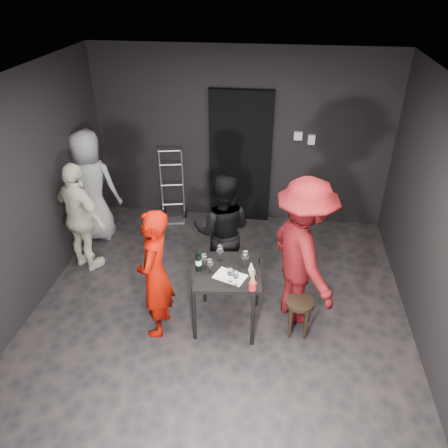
# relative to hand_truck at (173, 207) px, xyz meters

# --- Properties ---
(floor) EXTENTS (4.50, 5.00, 0.02)m
(floor) POSITION_rel_hand_truck_xyz_m (1.07, -2.24, -0.22)
(floor) COLOR black
(floor) RESTS_ON ground
(ceiling) EXTENTS (4.50, 5.00, 0.02)m
(ceiling) POSITION_rel_hand_truck_xyz_m (1.07, -2.24, 2.48)
(ceiling) COLOR silver
(ceiling) RESTS_ON ground
(wall_back) EXTENTS (4.50, 0.04, 2.70)m
(wall_back) POSITION_rel_hand_truck_xyz_m (1.07, 0.26, 1.13)
(wall_back) COLOR black
(wall_back) RESTS_ON ground
(wall_left) EXTENTS (0.04, 5.00, 2.70)m
(wall_left) POSITION_rel_hand_truck_xyz_m (-1.18, -2.24, 1.13)
(wall_left) COLOR black
(wall_left) RESTS_ON ground
(wall_right) EXTENTS (0.04, 5.00, 2.70)m
(wall_right) POSITION_rel_hand_truck_xyz_m (3.32, -2.24, 1.13)
(wall_right) COLOR black
(wall_right) RESTS_ON ground
(doorway) EXTENTS (0.95, 0.10, 2.10)m
(doorway) POSITION_rel_hand_truck_xyz_m (1.07, 0.20, 0.83)
(doorway) COLOR black
(doorway) RESTS_ON ground
(wallbox_upper) EXTENTS (0.12, 0.06, 0.12)m
(wallbox_upper) POSITION_rel_hand_truck_xyz_m (1.92, 0.21, 1.23)
(wallbox_upper) COLOR #B7B7B2
(wallbox_upper) RESTS_ON wall_back
(wallbox_lower) EXTENTS (0.10, 0.06, 0.14)m
(wallbox_lower) POSITION_rel_hand_truck_xyz_m (2.12, 0.21, 1.18)
(wallbox_lower) COLOR #B7B7B2
(wallbox_lower) RESTS_ON wall_back
(hand_truck) EXTENTS (0.40, 0.34, 1.19)m
(hand_truck) POSITION_rel_hand_truck_xyz_m (0.00, 0.00, 0.00)
(hand_truck) COLOR #B2B2B7
(hand_truck) RESTS_ON floor
(tasting_table) EXTENTS (0.72, 0.72, 0.75)m
(tasting_table) POSITION_rel_hand_truck_xyz_m (1.18, -2.26, 0.43)
(tasting_table) COLOR black
(tasting_table) RESTS_ON floor
(stool) EXTENTS (0.32, 0.32, 0.47)m
(stool) POSITION_rel_hand_truck_xyz_m (2.00, -2.34, 0.15)
(stool) COLOR black
(stool) RESTS_ON floor
(server_red) EXTENTS (0.39, 0.58, 1.58)m
(server_red) POSITION_rel_hand_truck_xyz_m (0.43, -2.47, 0.57)
(server_red) COLOR #A50C00
(server_red) RESTS_ON floor
(woman_black) EXTENTS (0.76, 0.42, 1.56)m
(woman_black) POSITION_rel_hand_truck_xyz_m (1.03, -1.50, 0.56)
(woman_black) COLOR black
(woman_black) RESTS_ON floor
(man_maroon) EXTENTS (1.21, 1.53, 2.15)m
(man_maroon) POSITION_rel_hand_truck_xyz_m (2.00, -2.05, 0.85)
(man_maroon) COLOR #630D10
(man_maroon) RESTS_ON floor
(bystander_cream) EXTENTS (1.02, 0.81, 1.57)m
(bystander_cream) POSITION_rel_hand_truck_xyz_m (-0.87, -1.43, 0.57)
(bystander_cream) COLOR white
(bystander_cream) RESTS_ON floor
(bystander_grey) EXTENTS (0.95, 0.54, 1.90)m
(bystander_grey) POSITION_rel_hand_truck_xyz_m (-1.04, -0.65, 0.73)
(bystander_grey) COLOR gray
(bystander_grey) RESTS_ON floor
(tasting_mat) EXTENTS (0.39, 0.32, 0.00)m
(tasting_mat) POSITION_rel_hand_truck_xyz_m (1.23, -2.37, 0.53)
(tasting_mat) COLOR white
(tasting_mat) RESTS_ON tasting_table
(wine_glass_a) EXTENTS (0.07, 0.07, 0.18)m
(wine_glass_a) POSITION_rel_hand_truck_xyz_m (1.00, -2.31, 0.62)
(wine_glass_a) COLOR white
(wine_glass_a) RESTS_ON tasting_table
(wine_glass_b) EXTENTS (0.07, 0.07, 0.19)m
(wine_glass_b) POSITION_rel_hand_truck_xyz_m (0.92, -2.24, 0.63)
(wine_glass_b) COLOR white
(wine_glass_b) RESTS_ON tasting_table
(wine_glass_c) EXTENTS (0.09, 0.09, 0.21)m
(wine_glass_c) POSITION_rel_hand_truck_xyz_m (1.08, -2.09, 0.64)
(wine_glass_c) COLOR white
(wine_glass_c) RESTS_ON tasting_table
(wine_glass_d) EXTENTS (0.09, 0.09, 0.19)m
(wine_glass_d) POSITION_rel_hand_truck_xyz_m (1.24, -2.46, 0.62)
(wine_glass_d) COLOR white
(wine_glass_d) RESTS_ON tasting_table
(wine_glass_e) EXTENTS (0.08, 0.08, 0.19)m
(wine_glass_e) POSITION_rel_hand_truck_xyz_m (1.30, -2.50, 0.63)
(wine_glass_e) COLOR white
(wine_glass_e) RESTS_ON tasting_table
(wine_glass_f) EXTENTS (0.10, 0.10, 0.22)m
(wine_glass_f) POSITION_rel_hand_truck_xyz_m (1.37, -2.17, 0.64)
(wine_glass_f) COLOR white
(wine_glass_f) RESTS_ON tasting_table
(wine_bottle) EXTENTS (0.07, 0.07, 0.28)m
(wine_bottle) POSITION_rel_hand_truck_xyz_m (0.87, -2.30, 0.64)
(wine_bottle) COLOR black
(wine_bottle) RESTS_ON tasting_table
(breadstick_cup) EXTENTS (0.08, 0.08, 0.25)m
(breadstick_cup) POSITION_rel_hand_truck_xyz_m (1.48, -2.55, 0.64)
(breadstick_cup) COLOR red
(breadstick_cup) RESTS_ON tasting_table
(reserved_card) EXTENTS (0.11, 0.14, 0.10)m
(reserved_card) POSITION_rel_hand_truck_xyz_m (1.45, -2.28, 0.58)
(reserved_card) COLOR white
(reserved_card) RESTS_ON tasting_table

